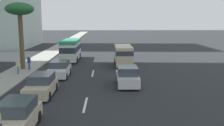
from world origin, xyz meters
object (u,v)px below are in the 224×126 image
Objects in this scene: palm_tree at (20,12)px; car_fifth at (59,69)px; car_sixth at (41,85)px; pedestrian_by_tree at (18,65)px; van_second at (123,54)px; car_fourth at (16,117)px; pedestrian_near_lamp at (29,62)px; car_seventh at (127,77)px; minibus_lead at (71,49)px.

car_fifth is at bearing -126.02° from palm_tree.
palm_tree is at bearing -155.41° from car_sixth.
pedestrian_by_tree is at bearing -98.03° from car_fifth.
van_second is 1.24× the size of car_fifth.
pedestrian_near_lamp reaches higher than car_fourth.
car_seventh is (-9.78, 0.29, -0.62)m from van_second.
van_second is at bearing -1.69° from car_seventh.
van_second is 12.53m from pedestrian_by_tree.
minibus_lead reaches higher than car_seventh.
pedestrian_near_lamp is (2.88, 3.91, 0.27)m from car_fifth.
car_fourth is 14.38m from pedestrian_by_tree.
pedestrian_by_tree is (13.66, 4.47, 0.28)m from car_fourth.
palm_tree is (-6.75, 4.63, 4.94)m from minibus_lead.
pedestrian_near_lamp is at bearing -124.35° from palm_tree.
pedestrian_by_tree reaches higher than car_sixth.
minibus_lead is at bearing 58.83° from van_second.
pedestrian_by_tree reaches higher than car_fifth.
car_sixth is at bearing 114.20° from pedestrian_near_lamp.
pedestrian_near_lamp is at bearing -126.40° from car_fifth.
minibus_lead reaches higher than car_fourth.
car_fourth is at bearing 144.48° from car_seventh.
minibus_lead is 1.32× the size of van_second.
car_fourth is at bearing 0.29° from car_fifth.
car_fourth is (-19.00, 6.87, -0.67)m from van_second.
van_second reaches higher than car_fourth.
car_sixth is 8.28m from pedestrian_by_tree.
car_sixth is at bearing 150.15° from van_second.
pedestrian_near_lamp reaches higher than car_sixth.
car_seventh is 2.51× the size of pedestrian_near_lamp.
pedestrian_by_tree reaches higher than car_seventh.
pedestrian_near_lamp reaches higher than car_fifth.
pedestrian_near_lamp is 0.22× the size of palm_tree.
car_seventh is 0.54× the size of palm_tree.
pedestrian_by_tree is at bearing 68.06° from car_seventh.
car_fourth is at bearing -163.57° from palm_tree.
minibus_lead is 1.61× the size of car_sixth.
car_fourth is 11.32m from car_seventh.
car_fourth is 18.19m from palm_tree.
car_sixth is (-6.52, 0.23, 0.02)m from car_fifth.
car_sixth is 2.66× the size of pedestrian_near_lamp.
car_fourth is 13.04m from car_fifth.
car_fourth is 16.42m from pedestrian_near_lamp.
minibus_lead is 8.28m from pedestrian_near_lamp.
car_seventh reaches higher than car_fifth.
van_second is at bearing 133.40° from pedestrian_by_tree.
minibus_lead is at bearing 25.85° from car_seventh.
van_second reaches higher than car_seventh.
car_seventh is 2.48× the size of pedestrian_by_tree.
car_sixth is (-12.48, 7.16, -0.66)m from van_second.
pedestrian_by_tree is 6.22m from palm_tree.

